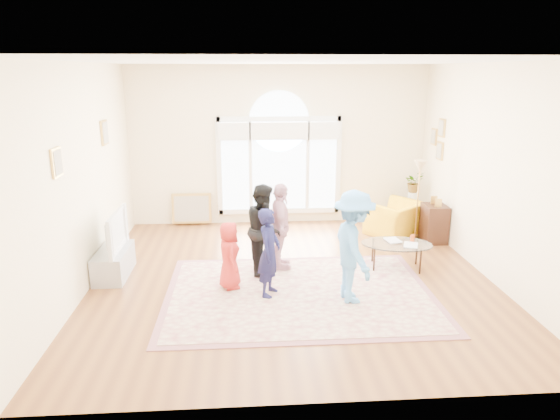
{
  "coord_description": "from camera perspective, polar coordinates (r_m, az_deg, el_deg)",
  "views": [
    {
      "loc": [
        -0.68,
        -7.07,
        3.08
      ],
      "look_at": [
        -0.17,
        0.3,
        1.01
      ],
      "focal_mm": 32.0,
      "sensor_mm": 36.0,
      "label": 1
    }
  ],
  "objects": [
    {
      "name": "ground",
      "position": [
        7.74,
        1.41,
        -7.79
      ],
      "size": [
        6.0,
        6.0,
        0.0
      ],
      "primitive_type": "plane",
      "color": "brown",
      "rests_on": "ground"
    },
    {
      "name": "room_shell",
      "position": [
        10.04,
        0.0,
        7.0
      ],
      "size": [
        6.0,
        6.0,
        6.0
      ],
      "color": "#F5E6C1",
      "rests_on": "ground"
    },
    {
      "name": "area_rug",
      "position": [
        7.23,
        2.23,
        -9.48
      ],
      "size": [
        3.6,
        2.6,
        0.02
      ],
      "primitive_type": "cube",
      "color": "beige",
      "rests_on": "ground"
    },
    {
      "name": "rug_border",
      "position": [
        7.23,
        2.23,
        -9.51
      ],
      "size": [
        3.8,
        2.8,
        0.01
      ],
      "primitive_type": "cube",
      "color": "#8E585D",
      "rests_on": "ground"
    },
    {
      "name": "tv_console",
      "position": [
        8.17,
        -18.46,
        -5.74
      ],
      "size": [
        0.45,
        1.0,
        0.42
      ],
      "primitive_type": "cube",
      "color": "#9A9DA3",
      "rests_on": "ground"
    },
    {
      "name": "television",
      "position": [
        8.01,
        -18.72,
        -2.32
      ],
      "size": [
        0.17,
        1.05,
        0.61
      ],
      "color": "black",
      "rests_on": "tv_console"
    },
    {
      "name": "coffee_table",
      "position": [
        8.19,
        13.18,
        -3.86
      ],
      "size": [
        1.23,
        0.91,
        0.54
      ],
      "rotation": [
        0.0,
        0.0,
        -0.19
      ],
      "color": "silver",
      "rests_on": "ground"
    },
    {
      "name": "armchair",
      "position": [
        9.92,
        13.0,
        -0.93
      ],
      "size": [
        1.3,
        1.28,
        0.64
      ],
      "primitive_type": "imported",
      "rotation": [
        0.0,
        0.0,
        3.8
      ],
      "color": "#EEB40F",
      "rests_on": "ground"
    },
    {
      "name": "side_cabinet",
      "position": [
        9.66,
        17.19,
        -1.47
      ],
      "size": [
        0.4,
        0.5,
        0.7
      ],
      "primitive_type": "cube",
      "color": "black",
      "rests_on": "ground"
    },
    {
      "name": "floor_lamp",
      "position": [
        9.46,
        15.68,
        4.12
      ],
      "size": [
        0.3,
        0.3,
        1.51
      ],
      "color": "black",
      "rests_on": "ground"
    },
    {
      "name": "plant_pedestal",
      "position": [
        10.56,
        14.83,
        0.14
      ],
      "size": [
        0.2,
        0.2,
        0.7
      ],
      "primitive_type": "cylinder",
      "color": "white",
      "rests_on": "ground"
    },
    {
      "name": "potted_plant",
      "position": [
        10.43,
        15.05,
        3.11
      ],
      "size": [
        0.47,
        0.44,
        0.42
      ],
      "primitive_type": "imported",
      "rotation": [
        0.0,
        0.0,
        0.36
      ],
      "color": "#33722D",
      "rests_on": "plant_pedestal"
    },
    {
      "name": "leaning_picture",
      "position": [
        10.49,
        -9.97,
        -1.65
      ],
      "size": [
        0.8,
        0.14,
        0.62
      ],
      "primitive_type": "cube",
      "rotation": [
        -0.14,
        0.0,
        0.0
      ],
      "color": "tan",
      "rests_on": "ground"
    },
    {
      "name": "child_red",
      "position": [
        7.24,
        -5.81,
        -5.16
      ],
      "size": [
        0.4,
        0.54,
        0.99
      ],
      "primitive_type": "imported",
      "rotation": [
        0.0,
        0.0,
        1.76
      ],
      "color": "red",
      "rests_on": "area_rug"
    },
    {
      "name": "child_navy",
      "position": [
        6.94,
        -1.24,
        -4.86
      ],
      "size": [
        0.44,
        0.53,
        1.26
      ],
      "primitive_type": "imported",
      "rotation": [
        0.0,
        0.0,
        1.22
      ],
      "color": "#16163E",
      "rests_on": "area_rug"
    },
    {
      "name": "child_black",
      "position": [
        7.72,
        -1.84,
        -2.14
      ],
      "size": [
        0.56,
        0.7,
        1.4
      ],
      "primitive_type": "imported",
      "rotation": [
        0.0,
        0.0,
        1.61
      ],
      "color": "black",
      "rests_on": "area_rug"
    },
    {
      "name": "child_pink",
      "position": [
        7.85,
        0.05,
        -1.9
      ],
      "size": [
        0.35,
        0.82,
        1.38
      ],
      "primitive_type": "imported",
      "rotation": [
        0.0,
        0.0,
        1.58
      ],
      "color": "#D89CAC",
      "rests_on": "area_rug"
    },
    {
      "name": "child_blue",
      "position": [
        6.79,
        8.4,
        -4.18
      ],
      "size": [
        0.69,
        1.06,
        1.55
      ],
      "primitive_type": "imported",
      "rotation": [
        0.0,
        0.0,
        1.68
      ],
      "color": "#539AE6",
      "rests_on": "area_rug"
    }
  ]
}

